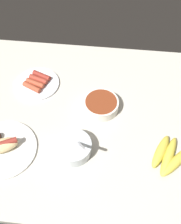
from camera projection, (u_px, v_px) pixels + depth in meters
ground_plane at (84, 119)px, 117.86cm from camera, size 120.00×90.00×3.00cm
plate_sausages at (37, 83)px, 126.56cm from camera, size 20.08×20.08×3.42cm
bowl_chili at (101, 104)px, 117.39cm from camera, size 15.05×15.05×4.74cm
bowl_coleslaw at (73, 147)px, 105.03cm from camera, size 14.25×14.25×14.78cm
banana_bunch at (169, 156)px, 104.11cm from camera, size 17.92×19.23×3.59cm
plate_hotdog_assembled at (3, 147)px, 106.55cm from camera, size 25.78×25.78×5.61cm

